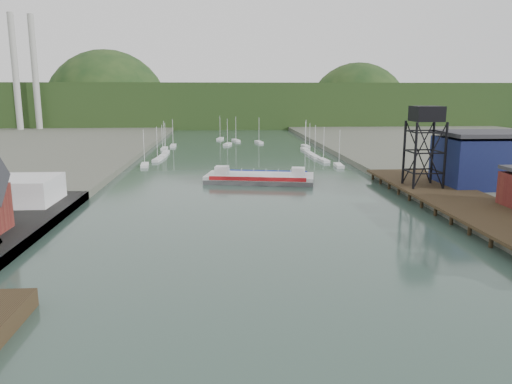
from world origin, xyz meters
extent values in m
plane|color=#283F38|center=(0.00, 0.00, 0.00)|extent=(600.00, 600.00, 0.00)
cube|color=black|center=(37.00, 45.00, 1.90)|extent=(14.00, 70.00, 0.50)
cylinder|color=black|center=(31.00, 45.00, 0.80)|extent=(0.60, 0.60, 2.20)
cylinder|color=black|center=(43.00, 45.00, 0.80)|extent=(0.60, 0.60, 2.20)
cube|color=silver|center=(-44.00, 50.00, 3.85)|extent=(18.00, 12.00, 4.50)
cylinder|color=black|center=(32.00, 55.00, 8.65)|extent=(0.50, 0.50, 13.00)
cylinder|color=black|center=(38.00, 55.00, 8.65)|extent=(0.50, 0.50, 13.00)
cylinder|color=black|center=(32.00, 61.00, 8.65)|extent=(0.50, 0.50, 13.00)
cylinder|color=black|center=(38.00, 61.00, 8.65)|extent=(0.50, 0.50, 13.00)
cube|color=black|center=(35.00, 58.00, 16.65)|extent=(5.50, 5.50, 3.00)
cube|color=#0D0D3A|center=(50.00, 60.00, 6.60)|extent=(20.00, 14.00, 10.00)
cube|color=#2D2D33|center=(50.00, 60.00, 12.50)|extent=(20.50, 14.50, 0.80)
cube|color=silver|center=(-27.54, 103.89, 0.35)|extent=(2.67, 7.65, 0.90)
cube|color=silver|center=(-25.28, 115.30, 0.35)|extent=(2.81, 7.67, 0.90)
cube|color=silver|center=(-24.71, 124.17, 0.35)|extent=(2.35, 7.59, 0.90)
cube|color=silver|center=(-24.81, 134.09, 0.35)|extent=(2.01, 7.50, 0.90)
cube|color=silver|center=(-26.64, 146.33, 0.35)|extent=(2.00, 7.50, 0.90)
cube|color=silver|center=(-24.32, 156.17, 0.35)|extent=(2.16, 7.54, 0.90)
cube|color=silver|center=(27.56, 99.03, 0.35)|extent=(2.53, 7.62, 0.90)
cube|color=silver|center=(25.46, 110.51, 0.35)|extent=(2.76, 7.67, 0.90)
cube|color=silver|center=(24.46, 119.29, 0.35)|extent=(2.22, 7.56, 0.90)
cube|color=silver|center=(24.27, 128.28, 0.35)|extent=(2.18, 7.54, 0.90)
cube|color=silver|center=(24.67, 139.38, 0.35)|extent=(2.46, 7.61, 0.90)
cube|color=silver|center=(26.78, 150.99, 0.35)|extent=(2.48, 7.61, 0.90)
cube|color=silver|center=(-3.16, 160.00, 0.35)|extent=(3.78, 7.76, 0.90)
cube|color=silver|center=(10.04, 168.00, 0.35)|extent=(3.31, 7.74, 0.90)
cube|color=silver|center=(0.66, 176.00, 0.35)|extent=(3.76, 7.76, 0.90)
cube|color=silver|center=(-6.11, 184.00, 0.35)|extent=(3.40, 7.74, 0.90)
cylinder|color=#A8A8A3|center=(-110.00, 230.00, 30.00)|extent=(3.20, 3.20, 60.00)
cylinder|color=#A8A8A3|center=(-102.00, 235.00, 30.00)|extent=(3.20, 3.20, 60.00)
cube|color=black|center=(0.00, 300.00, 12.00)|extent=(500.00, 120.00, 28.00)
sphere|color=black|center=(-80.00, 300.00, 8.00)|extent=(80.00, 80.00, 80.00)
sphere|color=black|center=(90.00, 310.00, 6.00)|extent=(70.00, 70.00, 70.00)
cube|color=#49494C|center=(3.31, 76.44, 0.50)|extent=(26.56, 14.59, 1.00)
cube|color=silver|center=(3.31, 76.44, 1.41)|extent=(26.56, 14.59, 0.80)
cube|color=red|center=(2.35, 71.45, 1.61)|extent=(21.74, 4.30, 0.90)
cube|color=navy|center=(4.26, 81.42, 1.61)|extent=(21.74, 4.30, 0.90)
cube|color=silver|center=(-5.58, 78.14, 2.61)|extent=(3.53, 3.53, 2.01)
cube|color=silver|center=(12.19, 74.74, 2.61)|extent=(3.53, 3.53, 2.01)
camera|label=1|loc=(-5.58, -38.96, 20.87)|focal=35.00mm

